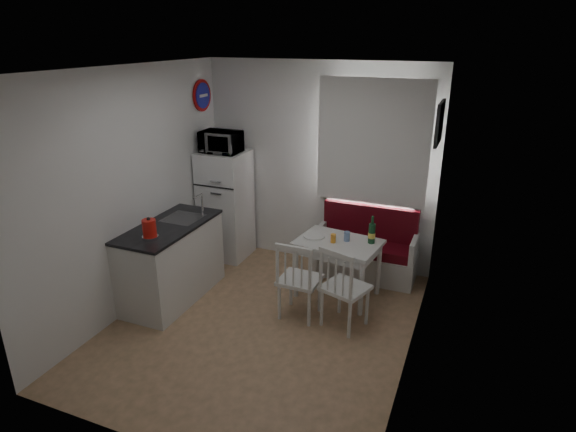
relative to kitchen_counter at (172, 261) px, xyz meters
The scene contains 22 objects.
floor 1.29m from the kitchen_counter, ahead, with size 3.00×3.50×0.02m, color olive.
ceiling 2.46m from the kitchen_counter, ahead, with size 3.00×3.50×0.02m, color white.
wall_back 2.17m from the kitchen_counter, 53.04° to the left, with size 3.00×0.02×2.60m, color white.
wall_front 2.41m from the kitchen_counter, 57.81° to the right, with size 3.00×0.02×2.60m, color white.
wall_left 0.91m from the kitchen_counter, 152.61° to the right, with size 0.02×3.50×2.60m, color white.
wall_right 2.83m from the kitchen_counter, ahead, with size 0.02×3.50×2.60m, color white.
window 2.72m from the kitchen_counter, 39.47° to the left, with size 1.22×0.06×1.47m, color silver.
curtain 2.71m from the kitchen_counter, 38.19° to the left, with size 1.35×0.02×1.50m, color white.
kitchen_counter is the anchor object (origin of this frame).
wall_sign 2.15m from the kitchen_counter, 101.80° to the left, with size 0.40×0.40×0.03m, color #1A1E9E.
picture_frame 3.25m from the kitchen_counter, 19.45° to the left, with size 0.04×0.52×0.42m, color black.
bench 2.36m from the kitchen_counter, 35.04° to the left, with size 1.25×0.48×0.89m.
dining_table 1.90m from the kitchen_counter, 23.15° to the left, with size 0.99×0.76×0.68m.
chair_left 1.50m from the kitchen_counter, ahead, with size 0.43×0.41×0.48m.
chair_right 2.00m from the kitchen_counter, ahead, with size 0.54×0.53×0.49m.
fridge 1.27m from the kitchen_counter, 89.10° to the left, with size 0.58×0.58×1.46m, color white.
microwave 1.65m from the kitchen_counter, 89.06° to the left, with size 0.50×0.34×0.28m, color white.
kettle 0.68m from the kitchen_counter, 82.74° to the right, with size 0.17×0.17×0.23m, color red.
wine_bottle 2.29m from the kitchen_counter, 21.99° to the left, with size 0.08×0.08×0.32m, color #154423, non-canonical shape.
drinking_glass_orange 1.85m from the kitchen_counter, 22.32° to the left, with size 0.06×0.06×0.10m, color #FF9F2A.
drinking_glass_blue 2.01m from the kitchen_counter, 23.57° to the left, with size 0.07×0.07×0.11m, color #728FC2.
plate 1.65m from the kitchen_counter, 27.94° to the left, with size 0.25×0.25×0.02m, color white.
Camera 1 is at (1.89, -3.93, 2.88)m, focal length 30.00 mm.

